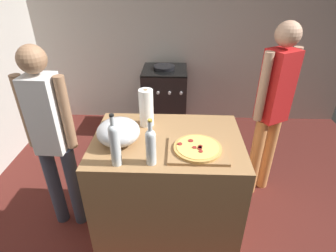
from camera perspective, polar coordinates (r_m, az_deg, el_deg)
The scene contains 12 objects.
ground_plane at distance 3.11m, azimuth 2.69°, elevation -10.09°, with size 4.65×3.32×0.02m, color #511E19.
kitchen_wall_rear at distance 3.84m, azimuth 3.11°, elevation 19.73°, with size 4.65×0.10×2.60m, color #BCB7AD.
counter at distance 2.26m, azimuth -0.10°, elevation -12.60°, with size 1.10×0.78×0.92m, color #9E7247.
cutting_board at distance 1.85m, azimuth 6.25°, elevation -5.15°, with size 0.40×0.32×0.02m, color #9E7247.
pizza at distance 1.83m, azimuth 6.28°, elevation -4.62°, with size 0.33×0.33×0.03m.
mixing_bowl at distance 1.91m, azimuth -10.45°, elevation -1.23°, with size 0.30×0.30×0.18m.
paper_towel_roll at distance 2.09m, azimuth -4.62°, elevation 3.87°, with size 0.11×0.11×0.30m.
wine_bottle_green at distance 1.67m, azimuth -11.20°, elevation -3.49°, with size 0.07×0.07×0.36m.
wine_bottle_clear at distance 1.66m, azimuth -3.66°, elevation -4.05°, with size 0.07×0.07×0.32m.
stove at distance 3.72m, azimuth -0.67°, elevation 5.58°, with size 0.58×0.59×0.92m.
person_in_stripes at distance 2.22m, azimuth -23.45°, elevation -1.85°, with size 0.38×0.21×1.59m.
person_in_red at distance 2.55m, azimuth 21.32°, elevation 4.23°, with size 0.35×0.29×1.67m.
Camera 1 is at (-0.05, -1.01, 2.00)m, focal length 28.79 mm.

